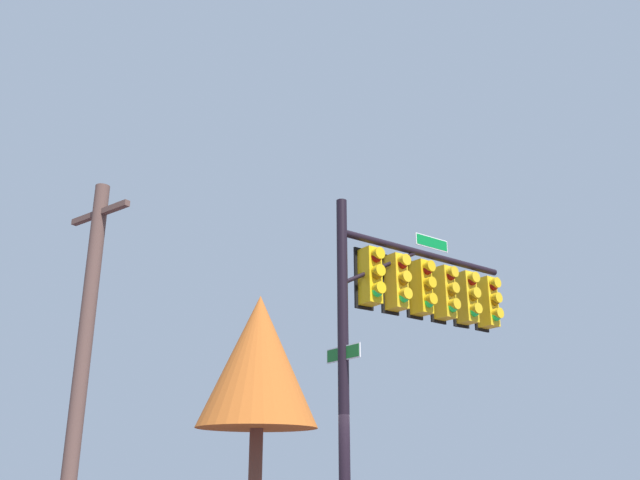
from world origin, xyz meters
The scene contains 3 objects.
signal_pole_assembly centered at (1.93, 0.08, 4.78)m, with size 4.61×0.94×6.52m.
utility_pole centered at (-3.66, 3.33, 3.70)m, with size 0.69×1.74×7.15m.
tree_near centered at (2.99, 8.63, 4.88)m, with size 3.67×3.67×6.95m.
Camera 1 is at (-7.07, -9.82, 1.46)m, focal length 38.12 mm.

